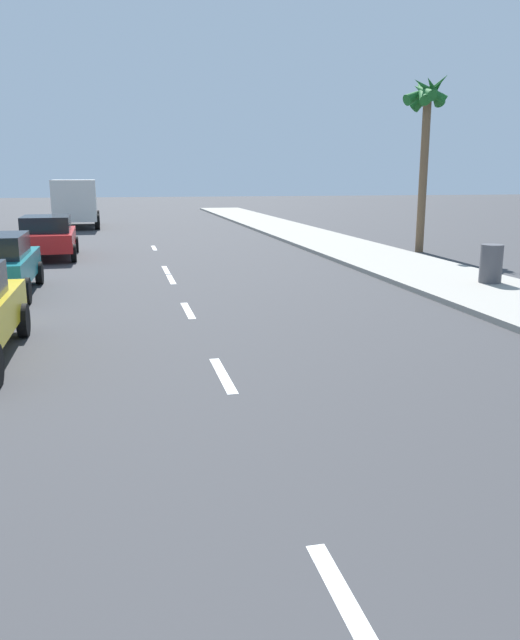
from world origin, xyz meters
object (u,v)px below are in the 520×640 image
parked_car_red (47,235)px  delivery_truck (75,202)px  trash_bin_far (491,264)px  palm_tree_far (427,111)px

parked_car_red → delivery_truck: size_ratio=0.73×
delivery_truck → parked_car_red: bearing=-92.1°
parked_car_red → trash_bin_far: bearing=-38.9°
delivery_truck → trash_bin_far: 27.15m
delivery_truck → trash_bin_far: delivery_truck is taller
delivery_truck → palm_tree_far: palm_tree_far is taller
parked_car_red → palm_tree_far: bearing=-6.8°
parked_car_red → delivery_truck: bearing=87.5°
parked_car_red → trash_bin_far: parked_car_red is taller
parked_car_red → palm_tree_far: (14.49, -1.29, 4.63)m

